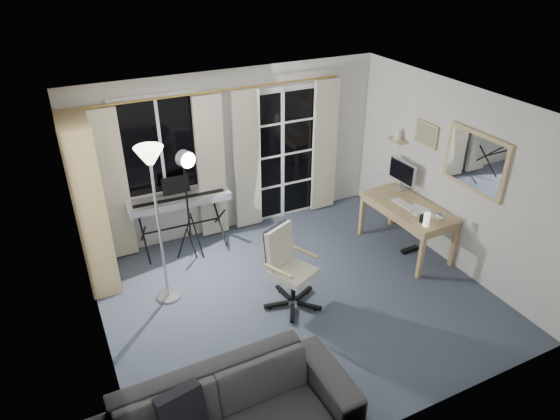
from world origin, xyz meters
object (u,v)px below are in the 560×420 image
(keyboard_piano, at_px, (179,201))
(studio_light, at_px, (186,172))
(torchiere_lamp, at_px, (153,181))
(desk, at_px, (408,211))
(office_chair, at_px, (286,261))
(monitor, at_px, (402,172))
(bookshelf, at_px, (86,208))
(mug, at_px, (441,216))
(sofa, at_px, (224,412))

(keyboard_piano, relative_size, studio_light, 0.85)
(torchiere_lamp, relative_size, desk, 1.47)
(office_chair, bearing_deg, monitor, -6.19)
(bookshelf, height_order, monitor, bookshelf)
(torchiere_lamp, bearing_deg, bookshelf, 130.29)
(mug, bearing_deg, keyboard_piano, 147.20)
(sofa, bearing_deg, desk, 28.03)
(keyboard_piano, bearing_deg, desk, -24.30)
(office_chair, bearing_deg, bookshelf, 117.65)
(studio_light, xyz_separation_m, monitor, (2.96, -0.61, -0.35))
(bookshelf, relative_size, studio_light, 1.31)
(keyboard_piano, bearing_deg, sofa, -98.42)
(keyboard_piano, bearing_deg, monitor, -15.37)
(keyboard_piano, distance_m, office_chair, 1.86)
(office_chair, bearing_deg, desk, -16.38)
(desk, bearing_deg, office_chair, -174.68)
(bookshelf, bearing_deg, sofa, -77.52)
(mug, relative_size, sofa, 0.05)
(office_chair, distance_m, mug, 2.16)
(office_chair, bearing_deg, sofa, -155.78)
(keyboard_piano, distance_m, monitor, 3.17)
(keyboard_piano, xyz_separation_m, sofa, (-0.59, -3.25, -0.32))
(keyboard_piano, height_order, studio_light, studio_light)
(bookshelf, bearing_deg, office_chair, -36.24)
(torchiere_lamp, bearing_deg, keyboard_piano, 63.17)
(torchiere_lamp, height_order, office_chair, torchiere_lamp)
(office_chair, relative_size, sofa, 0.44)
(keyboard_piano, bearing_deg, bookshelf, -170.64)
(keyboard_piano, height_order, monitor, monitor)
(bookshelf, relative_size, monitor, 4.24)
(office_chair, height_order, mug, office_chair)
(monitor, relative_size, mug, 4.40)
(monitor, xyz_separation_m, mug, (-0.10, -0.95, -0.21))
(mug, height_order, sofa, sofa)
(keyboard_piano, distance_m, studio_light, 0.64)
(desk, relative_size, monitor, 2.65)
(keyboard_piano, distance_m, desk, 3.15)
(monitor, bearing_deg, studio_light, 165.38)
(bookshelf, xyz_separation_m, studio_light, (1.24, -0.16, 0.30))
(office_chair, distance_m, sofa, 2.08)
(torchiere_lamp, xyz_separation_m, studio_light, (0.55, 0.65, -0.28))
(sofa, bearing_deg, torchiere_lamp, 87.03)
(bookshelf, xyz_separation_m, torchiere_lamp, (0.69, -0.82, 0.58))
(monitor, relative_size, sofa, 0.22)
(keyboard_piano, bearing_deg, torchiere_lamp, -115.01)
(bookshelf, relative_size, sofa, 0.94)
(torchiere_lamp, relative_size, keyboard_piano, 1.42)
(studio_light, bearing_deg, torchiere_lamp, -150.27)
(torchiere_lamp, bearing_deg, mug, -14.90)
(monitor, height_order, mug, monitor)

